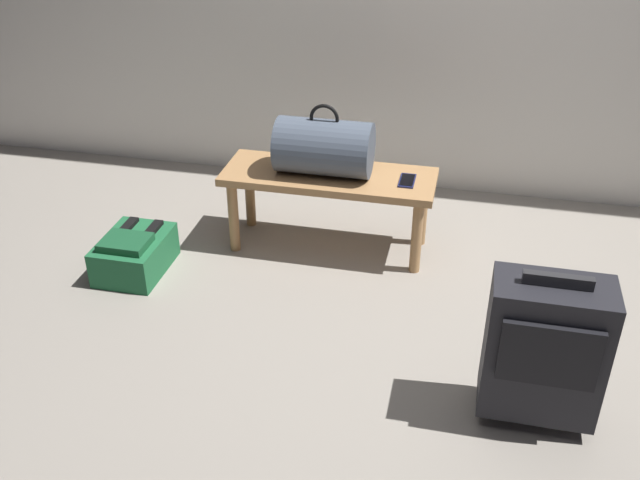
# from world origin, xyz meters

# --- Properties ---
(ground_plane) EXTENTS (6.60, 6.60, 0.00)m
(ground_plane) POSITION_xyz_m (0.00, 0.00, 0.00)
(ground_plane) COLOR gray
(bench) EXTENTS (1.00, 0.36, 0.40)m
(bench) POSITION_xyz_m (-0.46, 0.78, 0.34)
(bench) COLOR #A87A4C
(bench) RESTS_ON ground
(duffel_bag_slate) EXTENTS (0.44, 0.26, 0.34)m
(duffel_bag_slate) POSITION_xyz_m (-0.48, 0.78, 0.53)
(duffel_bag_slate) COLOR #475160
(duffel_bag_slate) RESTS_ON bench
(cell_phone) EXTENTS (0.07, 0.14, 0.01)m
(cell_phone) POSITION_xyz_m (-0.09, 0.77, 0.40)
(cell_phone) COLOR #191E4C
(cell_phone) RESTS_ON bench
(suitcase_upright_charcoal) EXTENTS (0.39, 0.24, 0.60)m
(suitcase_upright_charcoal) POSITION_xyz_m (0.49, -0.21, 0.31)
(suitcase_upright_charcoal) COLOR black
(suitcase_upright_charcoal) RESTS_ON ground
(backpack_green) EXTENTS (0.28, 0.38, 0.21)m
(backpack_green) POSITION_xyz_m (-1.30, 0.36, 0.09)
(backpack_green) COLOR #1E6038
(backpack_green) RESTS_ON ground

